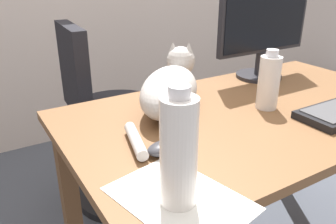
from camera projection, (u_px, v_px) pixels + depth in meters
desk at (252, 136)px, 1.24m from camera, size 1.32×0.75×0.72m
office_chair at (108, 130)px, 1.73m from camera, size 0.48×0.48×0.95m
monitor at (264, 26)px, 1.45m from camera, size 0.48×0.20×0.41m
cat at (171, 87)px, 1.16m from camera, size 0.45×0.46×0.20m
computer_mouse at (166, 147)px, 0.91m from camera, size 0.11×0.06×0.04m
paper_sheet at (179, 198)px, 0.74m from camera, size 0.27×0.33×0.00m
water_bottle at (179, 152)px, 0.68m from camera, size 0.08×0.08×0.26m
spray_bottle at (269, 82)px, 1.17m from camera, size 0.07×0.07×0.21m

